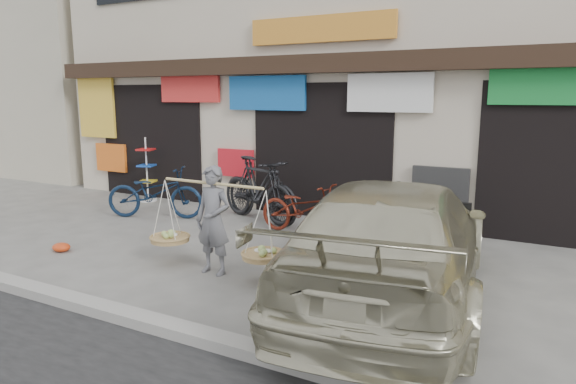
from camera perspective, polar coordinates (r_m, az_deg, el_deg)
The scene contains 12 objects.
ground at distance 7.64m, azimuth -7.76°, elevation -8.13°, with size 70.00×70.00×0.00m, color slate.
kerb at distance 6.23m, azimuth -18.94°, elevation -12.48°, with size 70.00×0.25×0.12m, color gray.
shophouse_block at distance 13.00m, azimuth 9.36°, elevation 14.94°, with size 14.00×6.32×7.00m.
neighbor_west at distance 21.95m, azimuth -26.28°, elevation 11.04°, with size 12.00×7.00×6.00m, color #B8B098.
street_vendor at distance 7.16m, azimuth -8.28°, elevation -3.65°, with size 2.18×0.59×1.52m.
bike_0 at distance 10.71m, azimuth -14.57°, elevation -0.07°, with size 0.69×1.97×1.04m, color #0F2038.
bike_1 at distance 10.15m, azimuth -3.44°, elevation 0.33°, with size 0.59×2.10×1.26m, color black.
bike_2 at distance 9.09m, azimuth 1.74°, elevation -1.91°, with size 0.62×1.78×0.94m, color #5D1C10.
bike_3 at distance 10.10m, azimuth -2.99°, elevation 0.28°, with size 0.59×2.10×1.26m, color black.
suv at distance 6.35m, azimuth 11.65°, elevation -5.25°, with size 2.75×5.30×1.47m.
display_rack at distance 12.46m, azimuth -15.39°, elevation 1.77°, with size 0.46×0.46×1.50m.
red_bag at distance 8.98m, azimuth -23.88°, elevation -5.63°, with size 0.31×0.25×0.14m, color red.
Camera 1 is at (4.32, -5.81, 2.45)m, focal length 32.00 mm.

